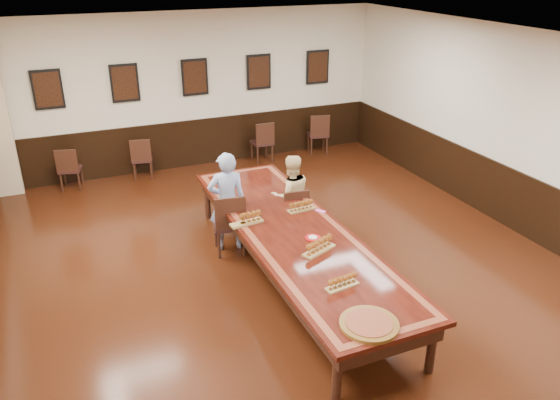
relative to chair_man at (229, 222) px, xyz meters
name	(u,v)px	position (x,y,z in m)	size (l,w,h in m)	color
floor	(294,278)	(0.59, -1.08, -0.50)	(8.00, 10.00, 0.02)	black
ceiling	(297,46)	(0.59, -1.08, 2.72)	(8.00, 10.00, 0.02)	white
wall_back	(195,91)	(0.59, 3.93, 1.11)	(8.00, 0.02, 3.20)	beige
wall_right	(528,136)	(4.60, -1.08, 1.11)	(0.02, 10.00, 3.20)	beige
chair_man	(229,222)	(0.00, 0.00, 0.00)	(0.46, 0.50, 0.98)	black
chair_woman	(293,212)	(1.08, 0.04, -0.06)	(0.41, 0.45, 0.87)	black
spare_chair_a	(70,168)	(-2.06, 3.56, -0.07)	(0.40, 0.43, 0.85)	black
spare_chair_b	(142,157)	(-0.67, 3.59, -0.06)	(0.40, 0.44, 0.86)	black
spare_chair_c	(262,141)	(1.93, 3.56, -0.04)	(0.42, 0.46, 0.90)	black
spare_chair_d	(318,133)	(3.30, 3.57, -0.03)	(0.43, 0.47, 0.93)	black
person_man	(227,202)	(0.02, 0.10, 0.29)	(0.57, 0.38, 1.57)	#496BB6
person_woman	(291,196)	(1.08, 0.14, 0.19)	(0.68, 0.53, 1.37)	beige
pink_phone	(320,211)	(1.19, -0.68, 0.26)	(0.08, 0.15, 0.01)	#FE54B4
wainscoting	(294,247)	(0.59, -1.08, 0.01)	(8.00, 10.00, 1.00)	black
conference_table	(294,239)	(0.59, -1.08, 0.12)	(1.40, 5.00, 0.76)	black
posters	(195,77)	(0.59, 3.86, 1.41)	(6.14, 0.04, 0.74)	black
flight_a	(248,218)	(0.08, -0.64, 0.34)	(0.49, 0.19, 0.18)	olive
flight_b	(301,206)	(0.95, -0.55, 0.33)	(0.42, 0.15, 0.15)	olive
flight_c	(319,246)	(0.64, -1.73, 0.34)	(0.51, 0.33, 0.18)	olive
flight_d	(342,282)	(0.52, -2.56, 0.33)	(0.42, 0.18, 0.15)	olive
red_plate_grp	(313,238)	(0.72, -1.39, 0.27)	(0.21, 0.21, 0.03)	#AE0B0C
carved_platter	(369,324)	(0.43, -3.28, 0.28)	(0.75, 0.75, 0.05)	#593711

